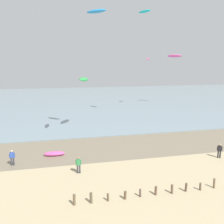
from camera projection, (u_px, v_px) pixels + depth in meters
The scene contains 12 objects.
wet_sand_strip at pixel (93, 149), 29.59m from camera, with size 120.00×8.81×0.01m, color #7A6D59.
sea at pixel (75, 100), 67.27m from camera, with size 160.00×70.00×0.10m, color gray.
groyne_mid at pixel (143, 192), 18.91m from camera, with size 12.27×0.34×0.89m.
person_mid_beach at pixel (12, 157), 24.59m from camera, with size 0.57×0.26×1.71m.
person_left_flank at pixel (220, 150), 26.55m from camera, with size 0.49×0.38×1.71m.
person_right_flank at pixel (78, 164), 22.84m from camera, with size 0.57×0.26×1.71m.
grounded_kite at pixel (54, 154), 27.35m from camera, with size 2.44×0.88×0.49m, color #E54C99.
kite_aloft_0 at pixel (145, 11), 41.76m from camera, with size 2.78×0.89×0.44m, color #19B2B7.
kite_aloft_1 at pixel (96, 11), 31.15m from camera, with size 3.07×0.98×0.49m, color #2384D1.
kite_aloft_2 at pixel (148, 59), 55.82m from camera, with size 2.13×0.68×0.34m, color #E54C99.
kite_aloft_4 at pixel (84, 79), 36.27m from camera, with size 3.27×1.05×0.52m, color green.
kite_aloft_5 at pixel (175, 56), 57.19m from camera, with size 3.53×1.13×0.56m, color #E54C99.
Camera 1 is at (-3.45, -6.81, 10.71)m, focal length 37.26 mm.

